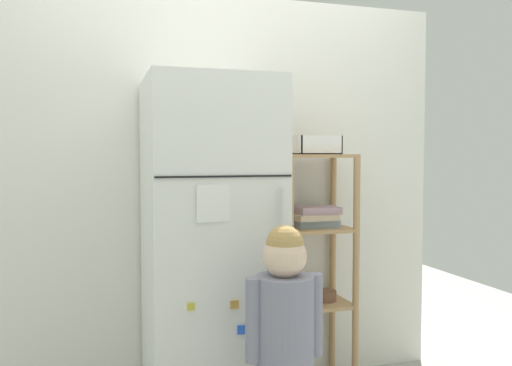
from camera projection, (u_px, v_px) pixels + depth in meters
The scene contains 5 objects.
kitchen_wall_back at pixel (222, 193), 2.91m from camera, with size 2.53×0.03×2.13m, color silver.
refrigerator at pixel (210, 250), 2.57m from camera, with size 0.61×0.65×1.63m.
child_standing at pixel (284, 324), 2.11m from camera, with size 0.32×0.24×1.00m.
pantry_shelf_unit at pixel (314, 247), 2.88m from camera, with size 0.41×0.32×1.28m.
fruit_bin at pixel (320, 147), 2.84m from camera, with size 0.23×0.15×0.10m.
Camera 1 is at (-0.67, -2.48, 1.27)m, focal length 37.51 mm.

